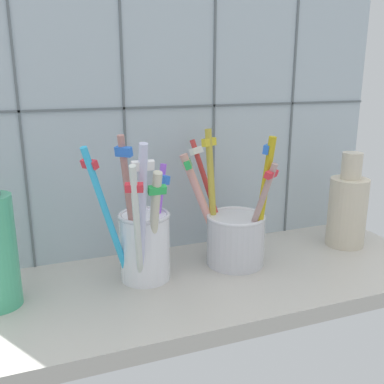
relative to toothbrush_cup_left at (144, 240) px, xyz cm
name	(u,v)px	position (x,y,z in cm)	size (l,w,h in cm)	color
counter_slab	(200,286)	(6.45, -2.17, -6.30)	(64.00, 22.00, 2.00)	#BCB7AD
tile_wall_back	(168,106)	(6.45, 9.83, 15.20)	(64.00, 2.20, 45.00)	#B2C1CC
toothbrush_cup_left	(144,240)	(0.00, 0.00, 0.00)	(10.80, 10.95, 18.54)	white
toothbrush_cup_right	(234,233)	(12.50, 0.60, -0.95)	(10.72, 11.50, 17.99)	silver
ceramic_vase	(347,208)	(30.90, 0.69, 0.42)	(5.52, 5.52, 13.95)	beige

